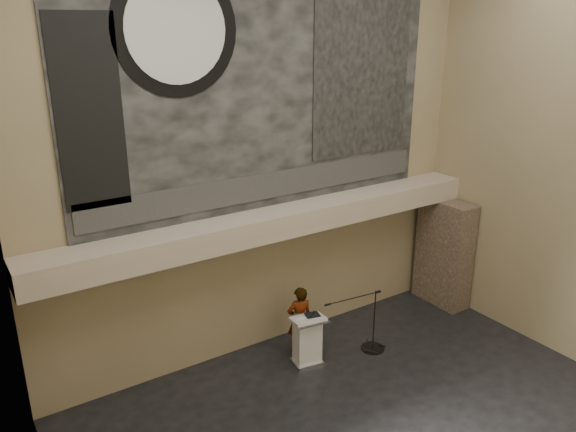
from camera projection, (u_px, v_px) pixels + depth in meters
wall_back at (266, 156)px, 11.34m from camera, size 10.00×0.02×8.50m
wall_left at (46, 296)px, 5.59m from camera, size 0.02×8.00×8.50m
soffit at (277, 222)px, 11.46m from camera, size 10.00×0.80×0.50m
sprinkler_left at (208, 252)px, 10.68m from camera, size 0.04×0.04×0.06m
sprinkler_right at (350, 219)px, 12.49m from camera, size 0.04×0.04×0.06m
banner at (266, 83)px, 10.84m from camera, size 8.00×0.05×5.00m
banner_text_strip at (268, 185)px, 11.48m from camera, size 7.76×0.02×0.55m
banner_clock_rim at (176, 30)px, 9.54m from camera, size 2.30×0.02×2.30m
banner_clock_face at (177, 30)px, 9.52m from camera, size 1.84×0.02×1.84m
banner_building_print at (363, 72)px, 12.02m from camera, size 2.60×0.02×3.60m
banner_brick_print at (89, 114)px, 9.14m from camera, size 1.10×0.02×3.20m
stone_pier at (444, 252)px, 14.04m from camera, size 0.60×1.40×2.70m
lectern at (307, 340)px, 11.66m from camera, size 0.74×0.58×1.13m
binder at (312, 315)px, 11.53m from camera, size 0.34×0.30×0.04m
papers at (303, 320)px, 11.36m from camera, size 0.22×0.30×0.00m
speaker_person at (299, 320)px, 12.04m from camera, size 0.63×0.48×1.54m
mic_stand at (371, 341)px, 12.29m from camera, size 1.50×0.52×1.42m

